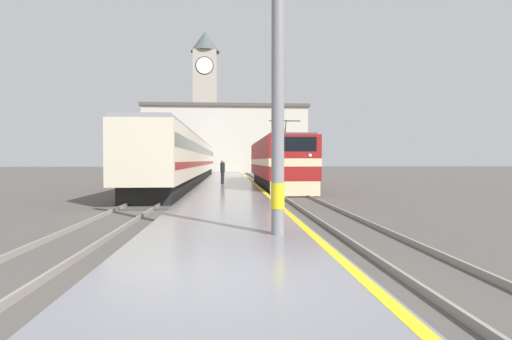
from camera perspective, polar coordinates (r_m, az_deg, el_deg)
ground_plane at (r=35.91m, az=-3.98°, el=-1.90°), size 200.00×200.00×0.00m
platform at (r=30.91m, az=-3.99°, el=-2.14°), size 4.23×140.00×0.31m
rail_track_near at (r=31.13m, az=2.76°, el=-2.34°), size 2.83×140.00×0.16m
rail_track_far at (r=31.14m, az=-10.90°, el=-2.36°), size 2.84×140.00×0.16m
locomotive_train at (r=29.94m, az=3.02°, el=1.04°), size 2.92×16.70×4.63m
passenger_train at (r=39.45m, az=-9.44°, el=1.55°), size 2.92×44.49×4.06m
catenary_mast at (r=9.63m, az=3.59°, el=16.34°), size 2.80×0.32×8.54m
person_on_platform at (r=29.92m, az=-4.80°, el=-0.11°), size 0.34×0.34×1.81m
clock_tower at (r=77.89m, az=-7.26°, el=10.33°), size 5.47×5.47×26.62m
station_building at (r=68.55m, az=-4.33°, el=4.34°), size 27.05×10.50×11.18m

